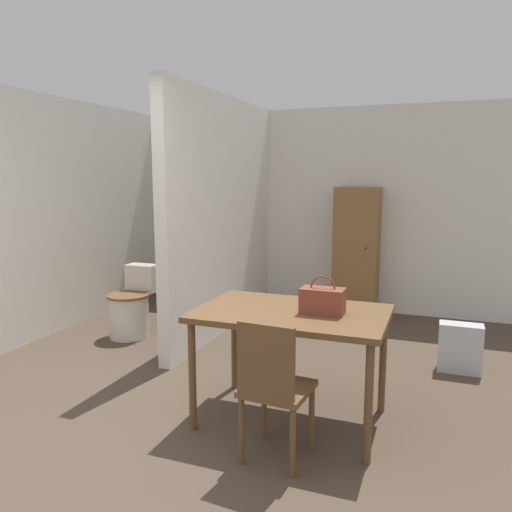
% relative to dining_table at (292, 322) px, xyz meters
% --- Properties ---
extents(ground_plane, '(16.00, 16.00, 0.00)m').
position_rel_dining_table_xyz_m(ground_plane, '(-0.75, -0.93, -0.70)').
color(ground_plane, '#4C3D30').
extents(wall_back, '(5.36, 0.12, 2.50)m').
position_rel_dining_table_xyz_m(wall_back, '(-0.75, 3.12, 0.55)').
color(wall_back, silver).
rests_on(wall_back, ground_plane).
extents(wall_left, '(0.12, 4.99, 2.50)m').
position_rel_dining_table_xyz_m(wall_left, '(-2.99, 1.06, 0.55)').
color(wall_left, silver).
rests_on(wall_left, ground_plane).
extents(partition_wall, '(0.12, 2.57, 2.50)m').
position_rel_dining_table_xyz_m(partition_wall, '(-1.30, 1.77, 0.55)').
color(partition_wall, silver).
rests_on(partition_wall, ground_plane).
extents(dining_table, '(1.26, 0.83, 0.78)m').
position_rel_dining_table_xyz_m(dining_table, '(0.00, 0.00, 0.00)').
color(dining_table, brown).
rests_on(dining_table, ground_plane).
extents(wooden_chair, '(0.41, 0.41, 0.87)m').
position_rel_dining_table_xyz_m(wooden_chair, '(0.05, -0.53, -0.23)').
color(wooden_chair, brown).
rests_on(wooden_chair, ground_plane).
extents(toilet, '(0.44, 0.59, 0.72)m').
position_rel_dining_table_xyz_m(toilet, '(-2.12, 1.20, -0.41)').
color(toilet, silver).
rests_on(toilet, ground_plane).
extents(handbag, '(0.28, 0.16, 0.25)m').
position_rel_dining_table_xyz_m(handbag, '(0.21, -0.00, 0.17)').
color(handbag, brown).
rests_on(handbag, dining_table).
extents(wooden_cabinet, '(0.51, 0.42, 1.55)m').
position_rel_dining_table_xyz_m(wooden_cabinet, '(-0.04, 2.84, 0.07)').
color(wooden_cabinet, brown).
rests_on(wooden_cabinet, ground_plane).
extents(space_heater, '(0.36, 0.17, 0.42)m').
position_rel_dining_table_xyz_m(space_heater, '(1.11, 1.34, -0.49)').
color(space_heater, '#BCBCC1').
rests_on(space_heater, ground_plane).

